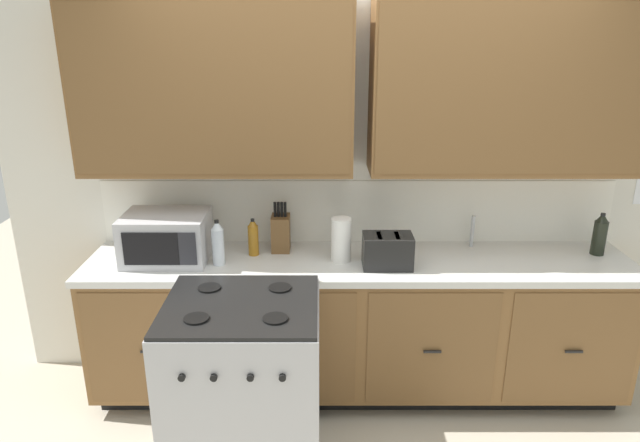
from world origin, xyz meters
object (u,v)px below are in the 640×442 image
bottle_dark (601,235)px  bottle_clear (219,243)px  stove_range (246,386)px  knife_block (282,232)px  microwave (168,237)px  bottle_amber (254,237)px  paper_towel_roll (342,240)px  toaster (389,251)px

bottle_dark → bottle_clear: (-2.25, -0.15, 0.00)m
stove_range → knife_block: bearing=79.4°
stove_range → bottle_dark: size_ratio=3.67×
microwave → bottle_clear: (0.31, -0.07, -0.01)m
bottle_amber → paper_towel_roll: bearing=-9.6°
stove_range → toaster: (0.77, 0.53, 0.53)m
toaster → bottle_amber: size_ratio=1.23×
microwave → bottle_amber: (0.50, 0.08, -0.03)m
bottle_amber → bottle_clear: 0.24m
bottle_amber → knife_block: bearing=25.2°
toaster → knife_block: (-0.62, 0.25, 0.02)m
paper_towel_roll → toaster: bearing=-18.8°
microwave → bottle_dark: bearing=1.9°
knife_block → toaster: bearing=-22.1°
toaster → stove_range: bearing=-145.5°
bottle_clear → paper_towel_roll: bearing=4.6°
stove_range → bottle_clear: (-0.20, 0.56, 0.56)m
bottle_amber → bottle_clear: size_ratio=0.85×
paper_towel_roll → bottle_clear: bearing=-175.4°
bottle_amber → stove_range: bearing=-88.8°
toaster → paper_towel_roll: bearing=161.2°
knife_block → bottle_dark: knife_block is taller
stove_range → bottle_clear: bearing=109.6°
stove_range → paper_towel_roll: size_ratio=3.65×
bottle_amber → bottle_dark: (2.07, 0.01, 0.02)m
paper_towel_roll → bottle_amber: paper_towel_roll is taller
paper_towel_roll → bottle_dark: bearing=3.6°
paper_towel_roll → bottle_dark: size_ratio=1.01×
toaster → bottle_dark: 1.30m
knife_block → paper_towel_roll: size_ratio=1.19×
bottle_dark → bottle_clear: 2.26m
paper_towel_roll → bottle_dark: paper_towel_roll is taller
toaster → bottle_clear: bearing=178.1°
bottle_dark → bottle_clear: size_ratio=0.96×
stove_range → bottle_dark: bottle_dark is taller
bottle_clear → bottle_dark: bearing=3.9°
toaster → paper_towel_roll: paper_towel_roll is taller
bottle_dark → microwave: bearing=-178.1°
bottle_dark → toaster: bearing=-171.8°
stove_range → knife_block: (0.15, 0.78, 0.55)m
stove_range → paper_towel_roll: paper_towel_roll is taller
microwave → toaster: 1.28m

